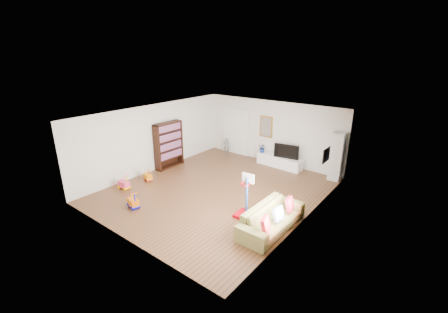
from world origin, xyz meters
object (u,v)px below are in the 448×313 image
Objects in this scene: sofa at (272,218)px; basketball_hoop at (244,196)px; media_console at (279,161)px; bookshelf at (169,145)px.

basketball_hoop is (-0.98, 0.09, 0.32)m from sofa.
media_console is 0.86× the size of sofa.
bookshelf is 0.83× the size of sofa.
media_console is at bearing 101.14° from basketball_hoop.
media_console is 4.84m from sofa.
media_console is 1.04× the size of bookshelf.
sofa is at bearing -14.89° from bookshelf.
media_console is 4.45m from basketball_hoop.
bookshelf is at bearing 75.98° from sofa.
basketball_hoop is at bearing -72.35° from media_console.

